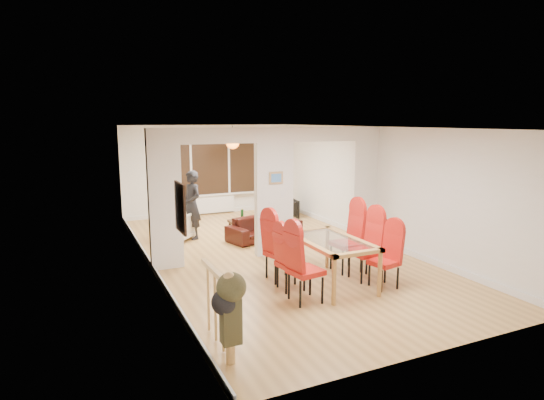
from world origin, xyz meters
TOP-DOWN VIEW (x-y plane):
  - floor at (0.00, 0.00)m, footprint 5.00×9.00m
  - room_walls at (0.00, 0.00)m, footprint 5.00×9.00m
  - divider_wall at (0.00, 0.00)m, footprint 5.00×0.18m
  - bay_window_blinds at (0.00, 4.44)m, footprint 3.00×0.08m
  - radiator at (0.00, 4.40)m, footprint 1.40×0.08m
  - pendant_light at (0.30, 3.30)m, footprint 0.36×0.36m
  - stair_newel at (-2.25, -3.20)m, footprint 0.40×1.20m
  - wall_poster at (-2.47, -2.40)m, footprint 0.04×0.52m
  - pillar_photo at (0.00, -0.10)m, footprint 0.30×0.03m
  - dining_table at (0.13, -2.00)m, footprint 0.94×1.67m
  - dining_chair_la at (-0.61, -2.48)m, footprint 0.52×0.52m
  - dining_chair_lb at (-0.58, -1.93)m, footprint 0.45×0.45m
  - dining_chair_lc at (-0.54, -1.45)m, footprint 0.55×0.55m
  - dining_chair_ra at (0.85, -2.49)m, footprint 0.49×0.49m
  - dining_chair_rb at (0.80, -2.03)m, footprint 0.49×0.49m
  - dining_chair_rc at (0.76, -1.52)m, footprint 0.49×0.49m
  - sofa at (0.33, 1.23)m, footprint 1.92×1.15m
  - armchair at (-1.59, 1.93)m, footprint 1.00×1.01m
  - person at (-1.21, 1.91)m, footprint 0.67×0.54m
  - television at (2.00, 3.20)m, footprint 0.89×0.22m
  - coffee_table at (0.35, 2.25)m, footprint 1.13×0.79m
  - bottle at (0.17, 2.31)m, footprint 0.07×0.07m
  - bowl at (0.36, 2.28)m, footprint 0.20×0.20m
  - shoes at (0.17, -0.43)m, footprint 0.26×0.28m

SIDE VIEW (x-z plane):
  - floor at x=0.00m, z-range -0.01..0.01m
  - shoes at x=0.17m, z-range 0.00..0.11m
  - coffee_table at x=0.35m, z-range 0.00..0.24m
  - television at x=2.00m, z-range 0.00..0.51m
  - bowl at x=0.36m, z-range 0.24..0.28m
  - sofa at x=0.33m, z-range 0.00..0.53m
  - radiator at x=0.00m, z-range 0.05..0.55m
  - armchair at x=-1.59m, z-range 0.00..0.66m
  - bottle at x=0.17m, z-range 0.24..0.52m
  - dining_table at x=0.13m, z-range 0.00..0.78m
  - dining_chair_lb at x=-0.58m, z-range 0.00..1.01m
  - dining_chair_ra at x=0.85m, z-range 0.00..1.02m
  - stair_newel at x=-2.25m, z-range 0.00..1.10m
  - dining_chair_lc at x=-0.54m, z-range 0.00..1.13m
  - dining_chair_rb at x=0.80m, z-range 0.00..1.14m
  - dining_chair_la at x=-0.61m, z-range 0.00..1.14m
  - dining_chair_rc at x=0.76m, z-range 0.00..1.19m
  - person at x=-1.21m, z-range 0.00..1.60m
  - room_walls at x=0.00m, z-range 0.00..2.60m
  - divider_wall at x=0.00m, z-range 0.00..2.60m
  - bay_window_blinds at x=0.00m, z-range 0.60..2.40m
  - wall_poster at x=-2.47m, z-range 1.27..1.94m
  - pillar_photo at x=0.00m, z-range 1.48..1.73m
  - pendant_light at x=0.30m, z-range 1.97..2.33m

